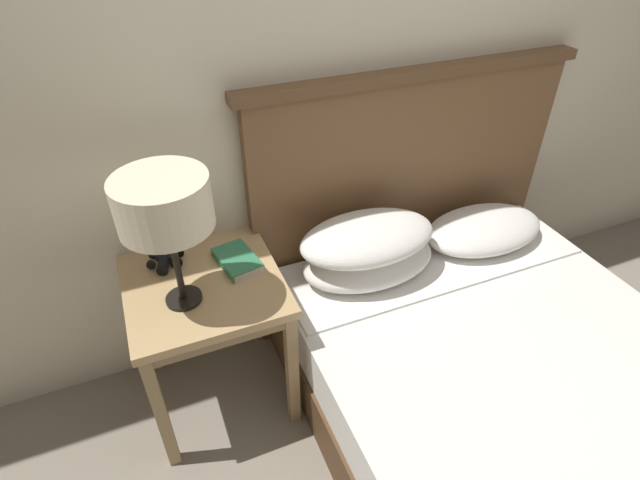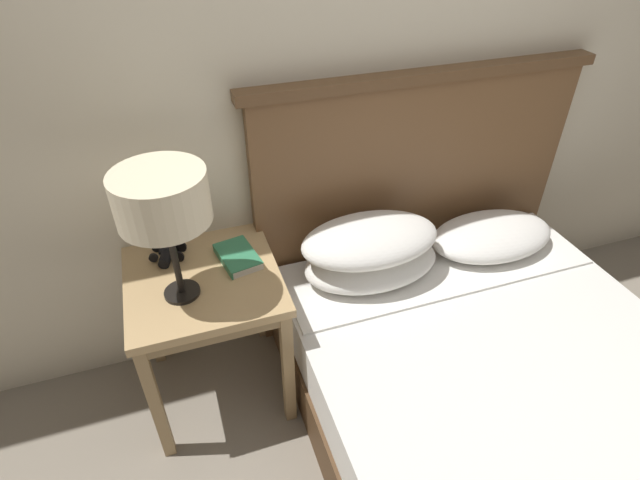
# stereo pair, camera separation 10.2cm
# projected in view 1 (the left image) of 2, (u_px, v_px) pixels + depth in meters

# --- Properties ---
(ground_plane) EXTENTS (20.00, 20.00, 0.00)m
(ground_plane) POSITION_uv_depth(u_px,v_px,m) (433.00, 454.00, 2.03)
(ground_plane) COLOR gray
(ground_plane) RESTS_ON ground
(wall_back) EXTENTS (8.00, 0.06, 2.60)m
(wall_back) POSITION_uv_depth(u_px,v_px,m) (344.00, 63.00, 1.96)
(wall_back) COLOR beige
(wall_back) RESTS_ON ground_plane
(nightstand) EXTENTS (0.58, 0.58, 0.66)m
(nightstand) POSITION_uv_depth(u_px,v_px,m) (206.00, 299.00, 1.93)
(nightstand) COLOR tan
(nightstand) RESTS_ON ground_plane
(bed) EXTENTS (1.59, 1.87, 1.26)m
(bed) POSITION_uv_depth(u_px,v_px,m) (494.00, 370.00, 2.01)
(bed) COLOR #4E3520
(bed) RESTS_ON ground_plane
(table_lamp) EXTENTS (0.31, 0.31, 0.50)m
(table_lamp) POSITION_uv_depth(u_px,v_px,m) (164.00, 205.00, 1.56)
(table_lamp) COLOR black
(table_lamp) RESTS_ON nightstand
(book_on_nightstand) EXTENTS (0.17, 0.23, 0.03)m
(book_on_nightstand) POSITION_uv_depth(u_px,v_px,m) (237.00, 260.00, 1.96)
(book_on_nightstand) COLOR silver
(book_on_nightstand) RESTS_ON nightstand
(binoculars_pair) EXTENTS (0.15, 0.16, 0.05)m
(binoculars_pair) POSITION_uv_depth(u_px,v_px,m) (165.00, 258.00, 1.96)
(binoculars_pair) COLOR black
(binoculars_pair) RESTS_ON nightstand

